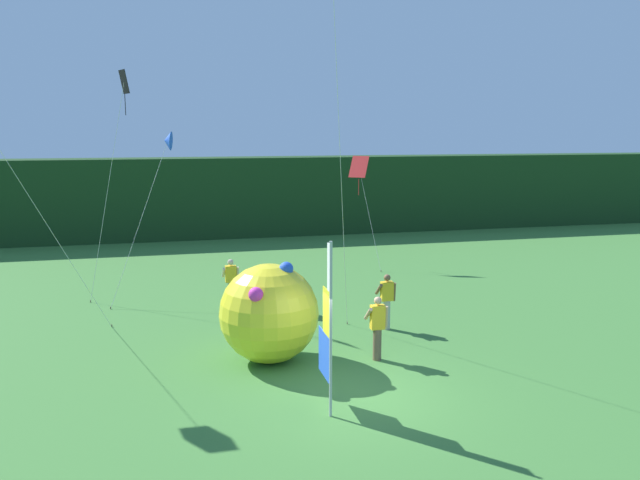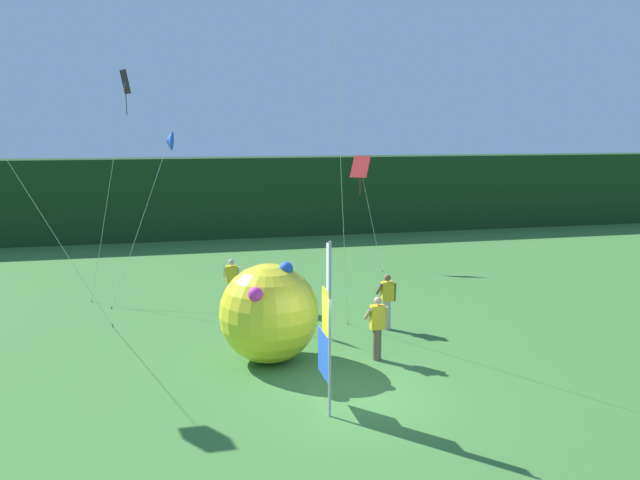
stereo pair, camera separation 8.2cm
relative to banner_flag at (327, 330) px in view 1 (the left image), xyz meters
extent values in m
plane|color=#3D7533|center=(0.73, 0.60, -1.76)|extent=(120.00, 120.00, 0.00)
cube|color=#193819|center=(0.73, 23.08, 0.41)|extent=(80.00, 2.40, 4.34)
cylinder|color=#B7B7BC|center=(0.00, -0.29, 0.08)|extent=(0.06, 0.06, 3.67)
cube|color=blue|center=(0.00, 0.22, -0.61)|extent=(0.02, 0.97, 0.98)
cube|color=yellow|center=(0.00, 0.04, 0.37)|extent=(0.02, 0.60, 0.98)
cube|color=white|center=(0.00, -0.15, 1.35)|extent=(0.02, 0.23, 0.98)
cylinder|color=brown|center=(1.99, 2.60, -1.35)|extent=(0.22, 0.22, 0.82)
cube|color=yellow|center=(1.99, 2.60, -0.63)|extent=(0.36, 0.20, 0.63)
sphere|color=tan|center=(1.99, 2.60, -0.19)|extent=(0.20, 0.20, 0.20)
cylinder|color=tan|center=(1.76, 2.66, -0.54)|extent=(0.09, 0.48, 0.42)
cylinder|color=tan|center=(2.22, 2.61, -0.64)|extent=(0.09, 0.14, 0.56)
cylinder|color=#B7B2A3|center=(-1.13, 8.47, -1.34)|extent=(0.22, 0.22, 0.85)
cube|color=yellow|center=(-1.13, 8.47, -0.63)|extent=(0.36, 0.20, 0.55)
sphere|color=beige|center=(-1.13, 8.47, -0.24)|extent=(0.20, 0.20, 0.20)
cylinder|color=beige|center=(-1.36, 8.53, -0.58)|extent=(0.09, 0.48, 0.42)
cylinder|color=beige|center=(-0.90, 8.47, -0.68)|extent=(0.09, 0.14, 0.56)
cylinder|color=#B7B2A3|center=(3.09, 4.98, -1.33)|extent=(0.22, 0.22, 0.87)
cube|color=yellow|center=(3.09, 4.98, -0.60)|extent=(0.36, 0.20, 0.57)
sphere|color=brown|center=(3.09, 4.98, -0.20)|extent=(0.20, 0.20, 0.20)
cylinder|color=brown|center=(2.86, 5.04, -0.55)|extent=(0.09, 0.48, 0.42)
cylinder|color=brown|center=(3.32, 4.98, -0.64)|extent=(0.09, 0.14, 0.56)
sphere|color=yellow|center=(-0.71, 3.17, -0.50)|extent=(2.52, 2.52, 2.52)
sphere|color=#DB33A8|center=(-1.16, 2.26, 0.25)|extent=(0.35, 0.35, 0.35)
sphere|color=blue|center=(-0.29, 2.96, 0.68)|extent=(0.35, 0.35, 0.35)
sphere|color=black|center=(-1.26, 4.08, 0.17)|extent=(0.35, 0.35, 0.35)
cylinder|color=brown|center=(2.09, 5.71, -1.72)|extent=(0.03, 0.03, 0.08)
cylinder|color=silver|center=(1.34, 4.04, 4.19)|extent=(1.52, 3.35, 11.90)
cylinder|color=brown|center=(5.47, 12.33, -1.72)|extent=(0.03, 0.03, 0.08)
cylinder|color=silver|center=(5.28, 13.35, 0.36)|extent=(0.40, 2.04, 4.26)
cube|color=red|center=(5.09, 14.37, 2.49)|extent=(0.95, 0.91, 0.91)
cylinder|color=red|center=(5.09, 14.37, 1.61)|extent=(0.02, 0.02, 0.70)
cylinder|color=brown|center=(-5.04, 9.15, -1.72)|extent=(0.03, 0.03, 0.08)
cylinder|color=silver|center=(-4.01, 10.19, 0.96)|extent=(2.08, 2.11, 5.46)
cone|color=blue|center=(-2.97, 11.24, 3.69)|extent=(0.41, 0.72, 0.69)
cylinder|color=brown|center=(-5.77, 10.17, -1.72)|extent=(0.03, 0.03, 0.08)
cylinder|color=silver|center=(-5.04, 10.29, 1.94)|extent=(1.47, 0.26, 7.41)
cube|color=black|center=(-4.31, 10.42, 5.65)|extent=(0.36, 0.58, 0.78)
cylinder|color=black|center=(-4.31, 10.42, 4.90)|extent=(0.02, 0.02, 0.70)
cylinder|color=brown|center=(-4.85, 7.10, -1.72)|extent=(0.03, 0.03, 0.08)
cylinder|color=silver|center=(-6.22, 5.99, 1.48)|extent=(2.76, 2.24, 6.49)
camera|label=1|loc=(-3.14, -12.26, 4.08)|focal=35.85mm
camera|label=2|loc=(-3.06, -12.28, 4.08)|focal=35.85mm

